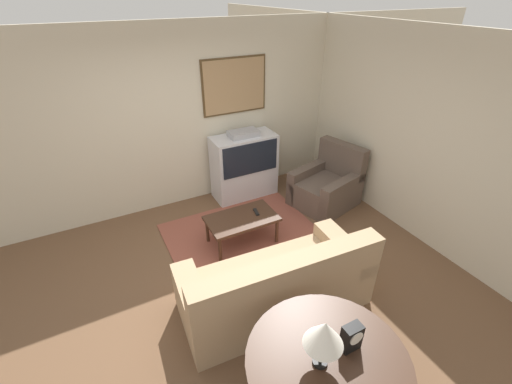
# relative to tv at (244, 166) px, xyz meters

# --- Properties ---
(ground_plane) EXTENTS (12.00, 12.00, 0.00)m
(ground_plane) POSITION_rel_tv_xyz_m (-0.96, -1.80, -0.54)
(ground_plane) COLOR brown
(wall_back) EXTENTS (12.00, 0.10, 2.70)m
(wall_back) POSITION_rel_tv_xyz_m (-0.94, 0.33, 0.81)
(wall_back) COLOR beige
(wall_back) RESTS_ON ground_plane
(wall_right) EXTENTS (0.06, 12.00, 2.70)m
(wall_right) POSITION_rel_tv_xyz_m (1.67, -1.80, 0.81)
(wall_right) COLOR beige
(wall_right) RESTS_ON ground_plane
(area_rug) EXTENTS (2.08, 1.77, 0.01)m
(area_rug) POSITION_rel_tv_xyz_m (-0.52, -1.09, -0.53)
(area_rug) COLOR brown
(area_rug) RESTS_ON ground_plane
(tv) EXTENTS (1.03, 0.49, 1.15)m
(tv) POSITION_rel_tv_xyz_m (0.00, 0.00, 0.00)
(tv) COLOR silver
(tv) RESTS_ON ground_plane
(couch) EXTENTS (2.05, 1.00, 0.91)m
(couch) POSITION_rel_tv_xyz_m (-0.75, -2.33, -0.22)
(couch) COLOR tan
(couch) RESTS_ON ground_plane
(armchair) EXTENTS (1.11, 1.03, 0.95)m
(armchair) POSITION_rel_tv_xyz_m (1.05, -0.85, -0.24)
(armchair) COLOR brown
(armchair) RESTS_ON ground_plane
(coffee_table) EXTENTS (0.93, 0.55, 0.42)m
(coffee_table) POSITION_rel_tv_xyz_m (-0.59, -1.13, -0.17)
(coffee_table) COLOR #3D2619
(coffee_table) RESTS_ON ground_plane
(console_table) EXTENTS (1.21, 1.21, 0.74)m
(console_table) POSITION_rel_tv_xyz_m (-0.99, -3.44, 0.14)
(console_table) COLOR #3D2619
(console_table) RESTS_ON ground_plane
(table_lamp) EXTENTS (0.28, 0.28, 0.43)m
(table_lamp) POSITION_rel_tv_xyz_m (-1.07, -3.43, 0.52)
(table_lamp) COLOR black
(table_lamp) RESTS_ON console_table
(mantel_clock) EXTENTS (0.15, 0.10, 0.23)m
(mantel_clock) POSITION_rel_tv_xyz_m (-0.79, -3.43, 0.32)
(mantel_clock) COLOR black
(mantel_clock) RESTS_ON console_table
(remote) EXTENTS (0.07, 0.17, 0.02)m
(remote) POSITION_rel_tv_xyz_m (-0.37, -1.12, -0.12)
(remote) COLOR black
(remote) RESTS_ON coffee_table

